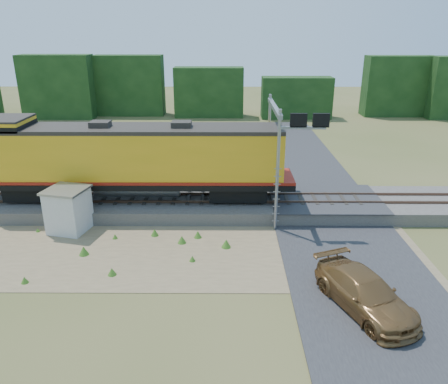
{
  "coord_description": "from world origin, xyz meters",
  "views": [
    {
      "loc": [
        0.65,
        -20.06,
        11.08
      ],
      "look_at": [
        0.51,
        3.0,
        2.4
      ],
      "focal_mm": 35.0,
      "sensor_mm": 36.0,
      "label": 1
    }
  ],
  "objects_px": {
    "locomotive": "(131,159)",
    "signal_gantry": "(281,133)",
    "shed": "(68,210)",
    "car": "(365,293)"
  },
  "relations": [
    {
      "from": "locomotive",
      "to": "shed",
      "type": "xyz_separation_m",
      "value": [
        -3.11,
        -3.04,
        -2.16
      ]
    },
    {
      "from": "shed",
      "to": "car",
      "type": "distance_m",
      "value": 16.65
    },
    {
      "from": "locomotive",
      "to": "car",
      "type": "relative_size",
      "value": 3.73
    },
    {
      "from": "shed",
      "to": "signal_gantry",
      "type": "bearing_deg",
      "value": 24.1
    },
    {
      "from": "signal_gantry",
      "to": "car",
      "type": "relative_size",
      "value": 1.34
    },
    {
      "from": "locomotive",
      "to": "signal_gantry",
      "type": "bearing_deg",
      "value": -4.14
    },
    {
      "from": "shed",
      "to": "locomotive",
      "type": "bearing_deg",
      "value": 57.45
    },
    {
      "from": "locomotive",
      "to": "car",
      "type": "height_order",
      "value": "locomotive"
    },
    {
      "from": "locomotive",
      "to": "shed",
      "type": "bearing_deg",
      "value": -135.73
    },
    {
      "from": "locomotive",
      "to": "signal_gantry",
      "type": "xyz_separation_m",
      "value": [
        9.18,
        -0.66,
        1.82
      ]
    }
  ]
}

